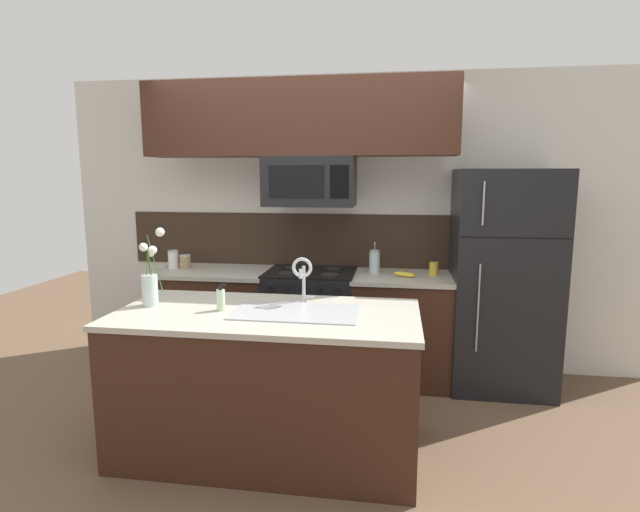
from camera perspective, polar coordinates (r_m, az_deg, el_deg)
The scene contains 19 objects.
ground_plane at distance 3.73m, azimuth -3.51°, elevation -18.51°, with size 10.00×10.00×0.00m, color brown.
rear_partition at distance 4.54m, azimuth 3.47°, elevation 3.72°, with size 5.20×0.10×2.60m, color silver.
splash_band at distance 4.54m, azimuth -0.39°, elevation 1.83°, with size 3.51×0.01×0.48m, color #332319.
back_counter_left at distance 4.60m, azimuth -11.87°, elevation -7.12°, with size 1.01×0.65×0.91m.
back_counter_right at distance 4.32m, azimuth 9.29°, elevation -8.12°, with size 0.83×0.65×0.91m.
stove_range at distance 4.37m, azimuth -1.06°, elevation -7.69°, with size 0.76×0.64×0.93m.
microwave at distance 4.16m, azimuth -1.16°, elevation 8.51°, with size 0.74×0.40×0.40m.
upper_cabinet_band at distance 4.18m, azimuth -2.51°, elevation 15.41°, with size 2.53×0.34×0.60m, color #381E14.
refrigerator at distance 4.32m, azimuth 20.11°, elevation -2.62°, with size 0.80×0.74×1.78m.
storage_jar_tall at distance 4.66m, azimuth -16.41°, elevation -0.34°, with size 0.09×0.09×0.16m.
storage_jar_medium at distance 4.61m, azimuth -15.14°, elevation -0.63°, with size 0.10×0.10×0.12m.
banana_bunch at distance 4.14m, azimuth 9.70°, elevation -2.07°, with size 0.19×0.12×0.07m.
french_press at distance 4.25m, azimuth 6.25°, elevation -0.65°, with size 0.09×0.09×0.27m.
coffee_tin at distance 4.26m, azimuth 12.89°, elevation -1.42°, with size 0.08×0.08×0.11m, color gold.
island_counter at distance 3.24m, azimuth -5.95°, elevation -14.08°, with size 1.85×0.91×0.91m.
kitchen_sink at distance 3.07m, azimuth -2.75°, elevation -7.71°, with size 0.76×0.44×0.16m.
sink_faucet at distance 3.21m, azimuth -2.00°, elevation -2.03°, with size 0.14×0.14×0.31m.
dish_soap_bottle at distance 3.13m, azimuth -11.27°, elevation -4.90°, with size 0.06×0.05×0.16m.
flower_vase at distance 3.35m, azimuth -18.80°, elevation -2.95°, with size 0.12×0.18×0.49m.
Camera 1 is at (0.71, -3.22, 1.73)m, focal length 28.00 mm.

